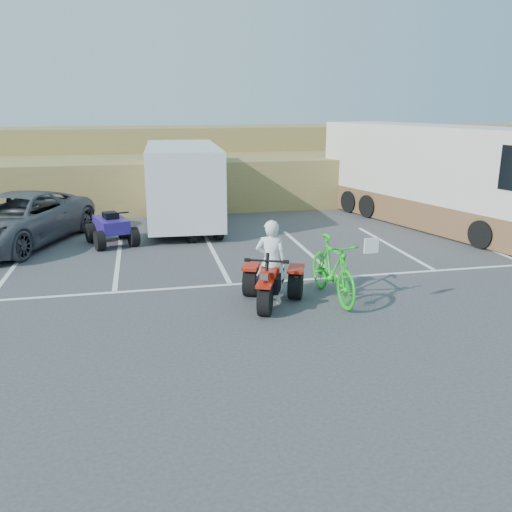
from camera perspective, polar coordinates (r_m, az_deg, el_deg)
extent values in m
plane|color=#37373A|center=(10.79, -0.63, -7.06)|extent=(100.00, 100.00, 0.00)
cube|color=white|center=(15.72, -24.18, -1.09)|extent=(0.12, 5.00, 0.01)
cube|color=white|center=(15.35, -14.32, -0.55)|extent=(0.12, 5.00, 0.01)
cube|color=white|center=(15.46, -4.28, 0.02)|extent=(0.12, 5.00, 0.01)
cube|color=white|center=(16.02, 5.32, 0.56)|extent=(0.12, 5.00, 0.01)
cube|color=white|center=(17.00, 14.05, 1.04)|extent=(0.12, 5.00, 0.01)
cube|color=white|center=(18.33, 21.67, 1.44)|extent=(0.12, 5.00, 0.01)
cube|color=white|center=(13.00, -2.72, -3.02)|extent=(28.00, 0.12, 0.01)
cube|color=olive|center=(24.05, -7.29, 8.01)|extent=(40.00, 6.00, 2.00)
cube|color=olive|center=(27.41, -8.01, 11.03)|extent=(40.00, 4.00, 2.20)
imported|color=white|center=(11.58, 1.59, -0.63)|extent=(0.79, 0.66, 1.84)
imported|color=#14BF19|center=(11.96, 8.08, -1.36)|extent=(0.79, 2.35, 1.39)
imported|color=#46474D|center=(17.98, -23.93, 3.50)|extent=(4.61, 6.22, 1.57)
cube|color=silver|center=(19.33, -7.70, 7.78)|extent=(2.65, 6.09, 2.50)
cylinder|color=black|center=(19.53, -7.57, 4.29)|extent=(2.23, 0.79, 0.70)
cube|color=silver|center=(20.30, 17.94, 8.12)|extent=(4.94, 9.77, 3.42)
cube|color=brown|center=(20.48, 17.65, 4.71)|extent=(4.98, 9.78, 0.95)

